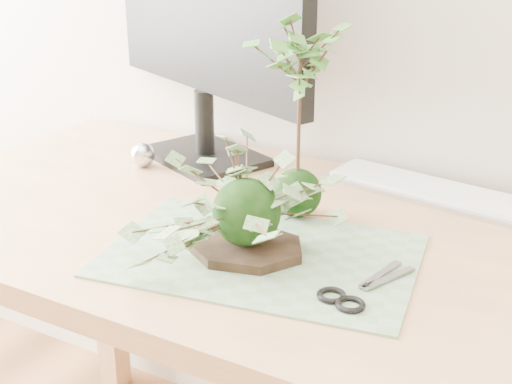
% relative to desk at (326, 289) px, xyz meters
% --- Properties ---
extents(desk, '(1.60, 0.70, 0.74)m').
position_rel_desk_xyz_m(desk, '(0.00, 0.00, 0.00)').
color(desk, tan).
rests_on(desk, ground_plane).
extents(cutting_mat, '(0.51, 0.38, 0.00)m').
position_rel_desk_xyz_m(cutting_mat, '(-0.07, -0.10, 0.09)').
color(cutting_mat, '#668E5D').
rests_on(cutting_mat, desk).
extents(stone_dish, '(0.22, 0.22, 0.01)m').
position_rel_desk_xyz_m(stone_dish, '(-0.09, -0.10, 0.10)').
color(stone_dish, black).
rests_on(stone_dish, cutting_mat).
extents(ivy_kokedama, '(0.35, 0.35, 0.21)m').
position_rel_desk_xyz_m(ivy_kokedama, '(-0.09, -0.10, 0.21)').
color(ivy_kokedama, black).
rests_on(ivy_kokedama, stone_dish).
extents(maple_kokedama, '(0.22, 0.22, 0.35)m').
position_rel_desk_xyz_m(maple_kokedama, '(-0.09, 0.07, 0.33)').
color(maple_kokedama, black).
rests_on(maple_kokedama, desk).
extents(keyboard, '(0.43, 0.18, 0.02)m').
position_rel_desk_xyz_m(keyboard, '(0.09, 0.27, 0.10)').
color(keyboard, '#B4B4B7').
rests_on(keyboard, desk).
extents(monitor, '(0.57, 0.27, 0.53)m').
position_rel_desk_xyz_m(monitor, '(-0.38, 0.24, 0.39)').
color(monitor, black).
rests_on(monitor, desk).
extents(foil_ball, '(0.05, 0.05, 0.05)m').
position_rel_desk_xyz_m(foil_ball, '(-0.47, 0.13, 0.11)').
color(foil_ball, silver).
rests_on(foil_ball, desk).
extents(scissors, '(0.08, 0.17, 0.01)m').
position_rel_desk_xyz_m(scissors, '(0.11, -0.15, 0.10)').
color(scissors, gray).
rests_on(scissors, cutting_mat).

